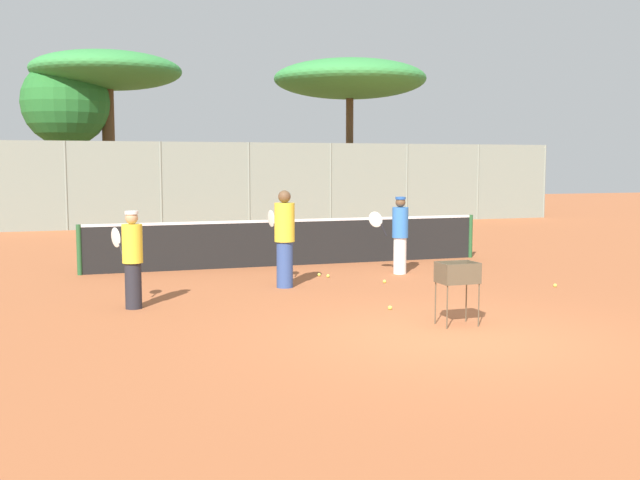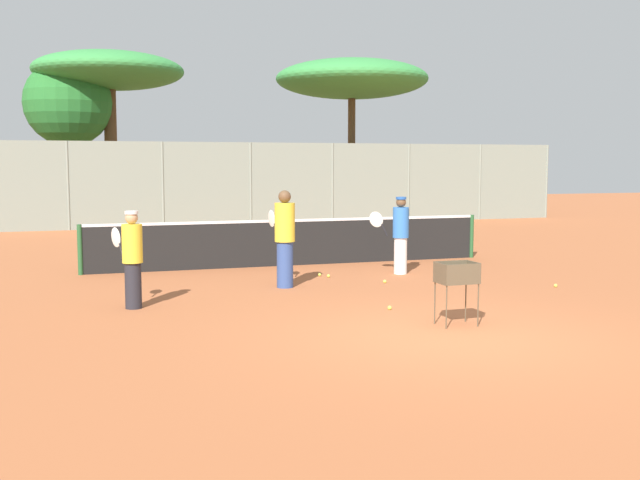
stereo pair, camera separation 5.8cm
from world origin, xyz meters
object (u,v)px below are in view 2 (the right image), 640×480
at_px(tennis_net, 292,241).
at_px(ball_cart, 457,278).
at_px(player_red_cap, 400,234).
at_px(player_white_outfit, 285,238).
at_px(player_yellow_shirt, 132,258).

bearing_deg(tennis_net, ball_cart, -86.09).
distance_m(player_red_cap, ball_cart, 5.11).
bearing_deg(player_red_cap, player_white_outfit, 45.19).
bearing_deg(player_yellow_shirt, tennis_net, -69.75).
height_order(tennis_net, player_white_outfit, player_white_outfit).
bearing_deg(player_red_cap, tennis_net, -20.28).
bearing_deg(player_yellow_shirt, ball_cart, -148.93).
relative_size(player_yellow_shirt, ball_cart, 1.72).
xyz_separation_m(player_red_cap, player_yellow_shirt, (-5.71, -2.13, -0.03)).
bearing_deg(tennis_net, player_yellow_shirt, -133.48).
bearing_deg(ball_cart, player_yellow_shirt, 147.33).
bearing_deg(ball_cart, tennis_net, 93.91).
height_order(player_white_outfit, player_red_cap, player_white_outfit).
height_order(player_white_outfit, player_yellow_shirt, player_white_outfit).
distance_m(tennis_net, player_white_outfit, 3.08).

